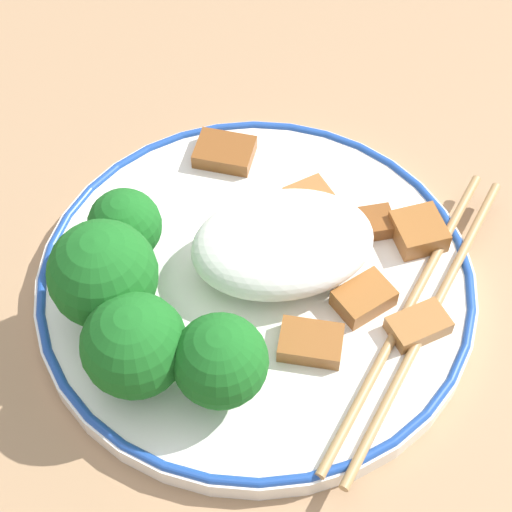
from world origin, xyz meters
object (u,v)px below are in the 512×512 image
Objects in this scene: broccoli_back_center at (103,275)px; broccoli_mid_left at (220,362)px; broccoli_back_left at (125,226)px; plate at (256,282)px; broccoli_back_right at (134,346)px; chopsticks at (418,314)px.

broccoli_back_center is 1.23× the size of broccoli_mid_left.
plate is at bearing -24.68° from broccoli_back_left.
broccoli_back_center reaches higher than plate.
broccoli_back_right is (-0.00, -0.08, 0.00)m from broccoli_back_left.
broccoli_mid_left is 0.31× the size of chopsticks.
broccoli_back_left is 0.16m from chopsticks.
broccoli_back_right is at bearing -145.67° from plate.
broccoli_back_left is 0.71× the size of broccoli_back_center.
broccoli_back_right reaches higher than chopsticks.
plate is 0.08m from broccoli_mid_left.
broccoli_back_left is at bearing 155.32° from plate.
chopsticks reaches higher than plate.
broccoli_back_left is 0.04m from broccoli_back_center.
plate is 0.09m from broccoli_back_right.
chopsticks is (0.11, 0.02, -0.03)m from broccoli_mid_left.
broccoli_back_center is at bearing 104.04° from broccoli_back_right.
broccoli_back_center is at bearing -110.29° from broccoli_back_left.
broccoli_mid_left is at bearing -49.12° from broccoli_back_center.
broccoli_mid_left is at bearing -115.73° from plate.
chopsticks is (0.14, -0.07, -0.02)m from broccoli_back_left.
broccoli_back_center is 0.17m from chopsticks.
broccoli_back_left reaches higher than chopsticks.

